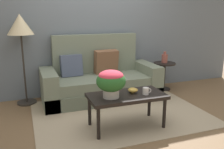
{
  "coord_description": "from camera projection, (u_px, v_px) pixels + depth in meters",
  "views": [
    {
      "loc": [
        -1.37,
        -3.47,
        1.58
      ],
      "look_at": [
        -0.08,
        0.07,
        0.61
      ],
      "focal_mm": 39.75,
      "sensor_mm": 36.0,
      "label": 1
    }
  ],
  "objects": [
    {
      "name": "coffee_mug",
      "position": [
        146.0,
        91.0,
        3.37
      ],
      "size": [
        0.13,
        0.08,
        0.1
      ],
      "color": "white",
      "rests_on": "coffee_table"
    },
    {
      "name": "ground_plane",
      "position": [
        118.0,
        112.0,
        4.0
      ],
      "size": [
        14.0,
        14.0,
        0.0
      ],
      "primitive_type": "plane",
      "color": "brown"
    },
    {
      "name": "snack_bowl",
      "position": [
        133.0,
        90.0,
        3.44
      ],
      "size": [
        0.14,
        0.14,
        0.07
      ],
      "color": "gold",
      "rests_on": "coffee_table"
    },
    {
      "name": "floor_lamp",
      "position": [
        20.0,
        29.0,
        4.06
      ],
      "size": [
        0.43,
        0.43,
        1.54
      ],
      "color": "#2D2823",
      "rests_on": "ground"
    },
    {
      "name": "side_table",
      "position": [
        164.0,
        71.0,
        5.05
      ],
      "size": [
        0.44,
        0.44,
        0.57
      ],
      "color": "black",
      "rests_on": "ground"
    },
    {
      "name": "couch",
      "position": [
        100.0,
        81.0,
        4.57
      ],
      "size": [
        2.1,
        0.87,
        1.16
      ],
      "color": "#626B59",
      "rests_on": "ground"
    },
    {
      "name": "coffee_table",
      "position": [
        127.0,
        98.0,
        3.38
      ],
      "size": [
        1.05,
        0.54,
        0.48
      ],
      "color": "black",
      "rests_on": "ground"
    },
    {
      "name": "area_rug",
      "position": [
        120.0,
        113.0,
        3.94
      ],
      "size": [
        2.64,
        1.95,
        0.01
      ],
      "primitive_type": "cube",
      "color": "tan",
      "rests_on": "ground"
    },
    {
      "name": "potted_plant",
      "position": [
        111.0,
        81.0,
        3.2
      ],
      "size": [
        0.38,
        0.38,
        0.37
      ],
      "color": "#B7B2A8",
      "rests_on": "coffee_table"
    },
    {
      "name": "table_vase",
      "position": [
        165.0,
        58.0,
        4.99
      ],
      "size": [
        0.12,
        0.12,
        0.23
      ],
      "color": "#934C42",
      "rests_on": "side_table"
    },
    {
      "name": "wall_back",
      "position": [
        96.0,
        22.0,
        4.76
      ],
      "size": [
        6.4,
        0.12,
        2.76
      ],
      "primitive_type": "cube",
      "color": "slate",
      "rests_on": "ground"
    }
  ]
}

